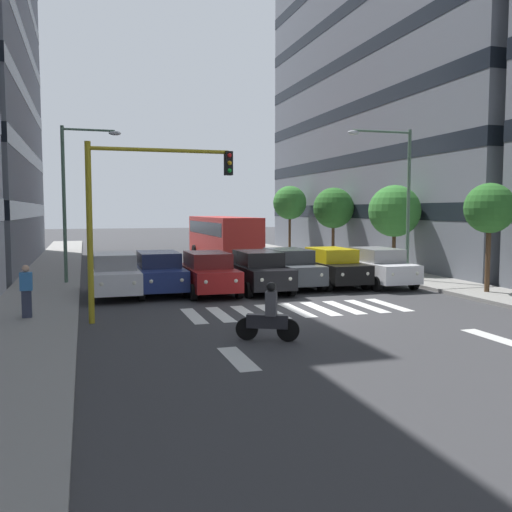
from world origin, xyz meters
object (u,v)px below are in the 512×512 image
car_2 (289,268)px  motorcycle_with_rider (269,317)px  bus_behind_traffic (223,234)px  street_tree_3 (290,203)px  car_6 (115,274)px  car_4 (208,273)px  street_tree_1 (395,211)px  street_lamp_left (398,187)px  car_3 (259,271)px  car_0 (378,267)px  street_tree_2 (333,208)px  car_1 (332,267)px  street_lamp_right (73,188)px  pedestrian_waiting (26,290)px  street_tree_0 (490,209)px  car_5 (159,272)px  traffic_light_gantry (133,201)px

car_2 → motorcycle_with_rider: bearing=66.4°
bus_behind_traffic → street_tree_3: (-6.80, -5.56, 2.16)m
car_6 → car_4: bearing=172.2°
street_tree_1 → street_tree_3: 15.22m
street_lamp_left → street_tree_3: 17.98m
car_6 → bus_behind_traffic: bus_behind_traffic is taller
car_4 → motorcycle_with_rider: bearing=88.5°
motorcycle_with_rider → car_6: bearing=-68.9°
motorcycle_with_rider → street_tree_3: street_tree_3 is taller
car_3 → car_0: bearing=-178.6°
motorcycle_with_rider → street_tree_2: street_tree_2 is taller
car_0 → car_1: (2.01, -0.55, 0.00)m
street_lamp_right → pedestrian_waiting: 9.27m
bus_behind_traffic → street_tree_1: bearing=125.8°
street_lamp_left → street_tree_0: (-1.36, 4.60, -1.02)m
car_0 → street_lamp_right: street_lamp_right is taller
car_5 → car_1: bearing=179.2°
street_tree_3 → car_6: bearing=52.0°
street_lamp_right → pedestrian_waiting: size_ratio=4.34×
street_lamp_left → car_1: bearing=4.5°
bus_behind_traffic → street_tree_1: size_ratio=2.27×
traffic_light_gantry → car_2: bearing=-142.3°
car_0 → traffic_light_gantry: size_ratio=0.81×
car_5 → street_lamp_left: 11.85m
car_0 → street_lamp_left: street_lamp_left is taller
car_4 → street_tree_1: bearing=-161.3°
bus_behind_traffic → car_2: bearing=90.0°
car_0 → traffic_light_gantry: (11.26, 4.87, 2.83)m
car_2 → street_tree_0: street_tree_0 is taller
car_2 → motorcycle_with_rider: (4.08, 9.34, -0.24)m
car_1 → street_tree_3: 19.07m
car_4 → street_tree_3: 21.91m
car_4 → car_6: same height
car_6 → street_tree_0: (-14.44, 4.16, 2.62)m
car_4 → street_lamp_right: 7.76m
car_5 → car_2: bearing=-179.6°
bus_behind_traffic → motorcycle_with_rider: (4.08, 21.84, -1.21)m
traffic_light_gantry → street_tree_1: 16.50m
car_3 → street_tree_3: size_ratio=0.85×
car_1 → car_6: 9.60m
street_lamp_left → street_lamp_right: bearing=-13.5°
traffic_light_gantry → street_tree_0: 14.14m
car_3 → street_tree_0: 9.66m
car_6 → street_tree_3: street_tree_3 is taller
car_5 → traffic_light_gantry: 6.38m
traffic_light_gantry → street_tree_2: (-14.37, -16.34, -0.14)m
car_5 → street_tree_2: 17.05m
bus_behind_traffic → traffic_light_gantry: bearing=68.2°
car_1 → street_tree_0: (-4.84, 4.33, 2.62)m
car_6 → car_2: bearing=-177.6°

